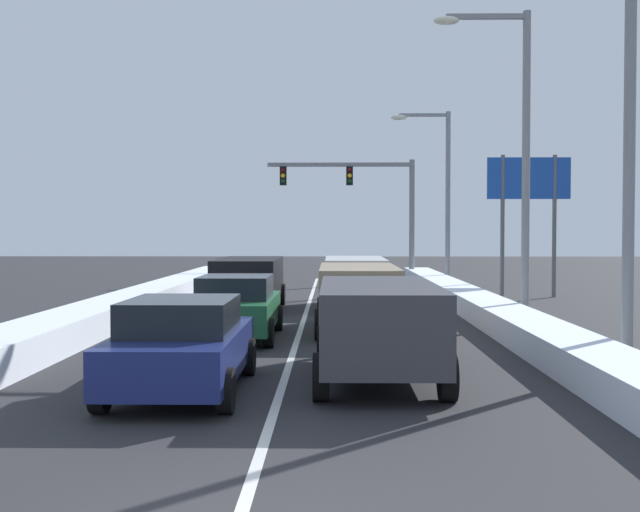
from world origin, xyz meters
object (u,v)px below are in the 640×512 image
object	(u,v)px
street_lamp_right_near	(612,82)
suv_tan_right_lane_second	(358,292)
sedan_green_center_lane_second	(236,307)
suv_black_center_lane_third	(249,279)
suv_charcoal_right_lane_nearest	(378,322)
roadside_sign_right	(529,193)
suv_silver_right_lane_third	(355,278)
sedan_navy_center_lane_nearest	(182,345)
traffic_light_gantry	(366,193)
street_lamp_right_far	(440,182)
street_lamp_right_mid	(513,139)

from	to	relation	value
street_lamp_right_near	suv_tan_right_lane_second	bearing A→B (deg)	130.20
sedan_green_center_lane_second	suv_black_center_lane_third	xyz separation A→B (m)	(-0.43, 7.12, 0.25)
suv_tan_right_lane_second	sedan_green_center_lane_second	distance (m)	3.29
suv_charcoal_right_lane_nearest	roadside_sign_right	xyz separation A→B (m)	(6.79, 17.73, 3.00)
suv_tan_right_lane_second	suv_silver_right_lane_third	bearing A→B (deg)	89.23
sedan_navy_center_lane_nearest	traffic_light_gantry	distance (m)	29.52
suv_silver_right_lane_third	roadside_sign_right	bearing A→B (deg)	34.23
sedan_green_center_lane_second	street_lamp_right_near	bearing A→B (deg)	-27.99
street_lamp_right_near	street_lamp_right_far	xyz separation A→B (m)	(-0.45, 21.18, -0.62)
suv_charcoal_right_lane_nearest	roadside_sign_right	distance (m)	19.22
sedan_navy_center_lane_nearest	sedan_green_center_lane_second	bearing A→B (deg)	89.21
suv_charcoal_right_lane_nearest	traffic_light_gantry	xyz separation A→B (m)	(0.95, 27.94, 3.48)
suv_tan_right_lane_second	street_lamp_right_mid	xyz separation A→B (m)	(4.29, 1.65, 4.08)
suv_charcoal_right_lane_nearest	traffic_light_gantry	size ratio (longest dim) A/B	0.65
suv_tan_right_lane_second	suv_silver_right_lane_third	size ratio (longest dim) A/B	1.00
traffic_light_gantry	street_lamp_right_far	world-z (taller)	street_lamp_right_far
traffic_light_gantry	roadside_sign_right	world-z (taller)	traffic_light_gantry
suv_tan_right_lane_second	street_lamp_right_far	world-z (taller)	street_lamp_right_far
sedan_navy_center_lane_nearest	street_lamp_right_near	world-z (taller)	street_lamp_right_near
sedan_green_center_lane_second	suv_tan_right_lane_second	bearing A→B (deg)	25.34
suv_charcoal_right_lane_nearest	sedan_navy_center_lane_nearest	world-z (taller)	suv_charcoal_right_lane_nearest
sedan_green_center_lane_second	traffic_light_gantry	bearing A→B (deg)	79.81
sedan_green_center_lane_second	suv_black_center_lane_third	bearing A→B (deg)	93.45
sedan_green_center_lane_second	roadside_sign_right	xyz separation A→B (m)	(9.88, 12.26, 3.25)
suv_charcoal_right_lane_nearest	sedan_navy_center_lane_nearest	size ratio (longest dim) A/B	1.09
suv_black_center_lane_third	street_lamp_right_near	world-z (taller)	street_lamp_right_near
suv_tan_right_lane_second	traffic_light_gantry	xyz separation A→B (m)	(1.07, 21.06, 3.48)
street_lamp_right_near	roadside_sign_right	distance (m)	16.49
suv_tan_right_lane_second	street_lamp_right_near	world-z (taller)	street_lamp_right_near
suv_silver_right_lane_third	sedan_navy_center_lane_nearest	size ratio (longest dim) A/B	1.09
suv_silver_right_lane_third	street_lamp_right_far	size ratio (longest dim) A/B	0.62
traffic_light_gantry	street_lamp_right_far	size ratio (longest dim) A/B	0.96
street_lamp_right_far	suv_charcoal_right_lane_nearest	bearing A→B (deg)	-100.01
sedan_green_center_lane_second	traffic_light_gantry	xyz separation A→B (m)	(4.04, 22.46, 3.73)
street_lamp_right_far	suv_black_center_lane_third	bearing A→B (deg)	-126.77
suv_silver_right_lane_third	street_lamp_right_mid	xyz separation A→B (m)	(4.20, -4.56, 4.08)
street_lamp_right_near	street_lamp_right_mid	distance (m)	7.07
suv_charcoal_right_lane_nearest	roadside_sign_right	bearing A→B (deg)	69.05
sedan_navy_center_lane_nearest	sedan_green_center_lane_second	distance (m)	6.53
suv_charcoal_right_lane_nearest	street_lamp_right_mid	world-z (taller)	street_lamp_right_mid
suv_tan_right_lane_second	suv_black_center_lane_third	distance (m)	6.65
suv_silver_right_lane_third	sedan_navy_center_lane_nearest	bearing A→B (deg)	-102.52
traffic_light_gantry	roadside_sign_right	xyz separation A→B (m)	(5.84, -10.21, -0.48)
suv_silver_right_lane_third	street_lamp_right_near	size ratio (longest dim) A/B	0.54
street_lamp_right_far	roadside_sign_right	bearing A→B (deg)	-60.45
suv_charcoal_right_lane_nearest	suv_silver_right_lane_third	distance (m)	13.09
traffic_light_gantry	street_lamp_right_far	bearing A→B (deg)	-60.01
suv_black_center_lane_third	suv_tan_right_lane_second	bearing A→B (deg)	-59.29
sedan_green_center_lane_second	sedan_navy_center_lane_nearest	bearing A→B (deg)	-90.79
sedan_navy_center_lane_nearest	street_lamp_right_far	xyz separation A→B (m)	(7.18, 23.71, 3.97)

